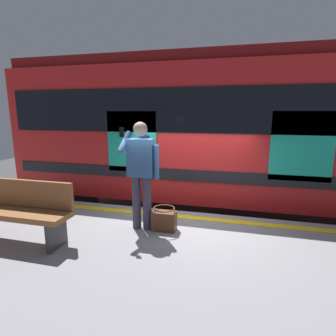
# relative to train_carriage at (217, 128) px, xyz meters

# --- Properties ---
(ground_plane) EXTENTS (26.18, 26.18, 0.00)m
(ground_plane) POSITION_rel_train_carriage_xyz_m (0.38, 2.07, -2.52)
(ground_plane) COLOR #3D3D3F
(platform) EXTENTS (17.45, 4.38, 1.02)m
(platform) POSITION_rel_train_carriage_xyz_m (0.38, 4.25, -2.01)
(platform) COLOR gray
(platform) RESTS_ON ground
(safety_line) EXTENTS (17.10, 0.16, 0.01)m
(safety_line) POSITION_rel_train_carriage_xyz_m (0.38, 2.37, -1.49)
(safety_line) COLOR yellow
(safety_line) RESTS_ON platform
(track_rail_near) EXTENTS (22.69, 0.08, 0.16)m
(track_rail_near) POSITION_rel_train_carriage_xyz_m (0.38, 0.71, -2.44)
(track_rail_near) COLOR slate
(track_rail_near) RESTS_ON ground
(track_rail_far) EXTENTS (22.69, 0.08, 0.16)m
(track_rail_far) POSITION_rel_train_carriage_xyz_m (0.38, -0.72, -2.44)
(track_rail_far) COLOR slate
(track_rail_far) RESTS_ON ground
(train_carriage) EXTENTS (9.60, 3.05, 3.97)m
(train_carriage) POSITION_rel_train_carriage_xyz_m (0.00, 0.00, 0.00)
(train_carriage) COLOR red
(train_carriage) RESTS_ON ground
(passenger) EXTENTS (0.57, 0.55, 1.73)m
(passenger) POSITION_rel_train_carriage_xyz_m (0.93, 2.99, -0.47)
(passenger) COLOR #383347
(passenger) RESTS_ON platform
(handbag) EXTENTS (0.39, 0.35, 0.38)m
(handbag) POSITION_rel_train_carriage_xyz_m (0.56, 2.99, -1.32)
(handbag) COLOR #59331E
(handbag) RESTS_ON platform
(bench) EXTENTS (1.65, 0.44, 0.90)m
(bench) POSITION_rel_train_carriage_xyz_m (2.52, 3.86, -1.01)
(bench) COLOR brown
(bench) RESTS_ON platform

